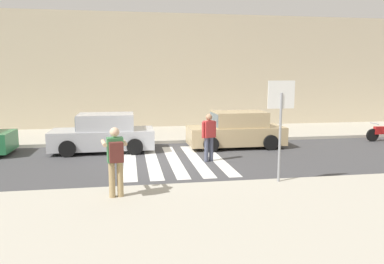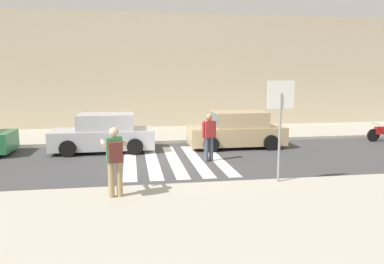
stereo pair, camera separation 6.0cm
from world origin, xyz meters
TOP-DOWN VIEW (x-y plane):
  - ground_plane at (0.00, 0.00)m, footprint 120.00×120.00m
  - sidewalk_near at (0.00, -6.20)m, footprint 60.00×6.00m
  - sidewalk_far at (0.00, 6.00)m, footprint 60.00×4.80m
  - building_facade_far at (0.00, 10.40)m, footprint 56.00×4.00m
  - crosswalk_stripe_0 at (-1.60, 0.20)m, footprint 0.44×5.20m
  - crosswalk_stripe_1 at (-0.80, 0.20)m, footprint 0.44×5.20m
  - crosswalk_stripe_2 at (0.00, 0.20)m, footprint 0.44×5.20m
  - crosswalk_stripe_3 at (0.80, 0.20)m, footprint 0.44×5.20m
  - crosswalk_stripe_4 at (1.60, 0.20)m, footprint 0.44×5.20m
  - stop_sign at (2.52, -3.46)m, footprint 0.76×0.08m
  - photographer_with_backpack at (-1.93, -4.12)m, footprint 0.66×0.90m
  - pedestrian_crossing at (1.23, -0.13)m, footprint 0.56×0.35m
  - parked_car_silver at (-2.63, 2.30)m, footprint 4.10×1.92m
  - parked_car_tan at (2.97, 2.30)m, footprint 4.10×1.92m
  - motorcycle at (10.28, 2.60)m, footprint 1.76×0.60m

SIDE VIEW (x-z plane):
  - ground_plane at x=0.00m, z-range 0.00..0.00m
  - crosswalk_stripe_0 at x=-1.60m, z-range 0.00..0.01m
  - crosswalk_stripe_1 at x=-0.80m, z-range 0.00..0.01m
  - crosswalk_stripe_2 at x=0.00m, z-range 0.00..0.01m
  - crosswalk_stripe_3 at x=0.80m, z-range 0.00..0.01m
  - crosswalk_stripe_4 at x=1.60m, z-range 0.00..0.01m
  - sidewalk_near at x=0.00m, z-range 0.00..0.14m
  - sidewalk_far at x=0.00m, z-range 0.00..0.14m
  - motorcycle at x=10.28m, z-range -0.02..0.85m
  - parked_car_silver at x=-2.63m, z-range -0.05..1.50m
  - parked_car_tan at x=2.97m, z-range -0.05..1.50m
  - pedestrian_crossing at x=1.23m, z-range 0.11..1.84m
  - photographer_with_backpack at x=-1.93m, z-range 0.31..2.03m
  - stop_sign at x=2.52m, z-range 0.79..3.60m
  - building_facade_far at x=0.00m, z-range 0.00..6.54m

